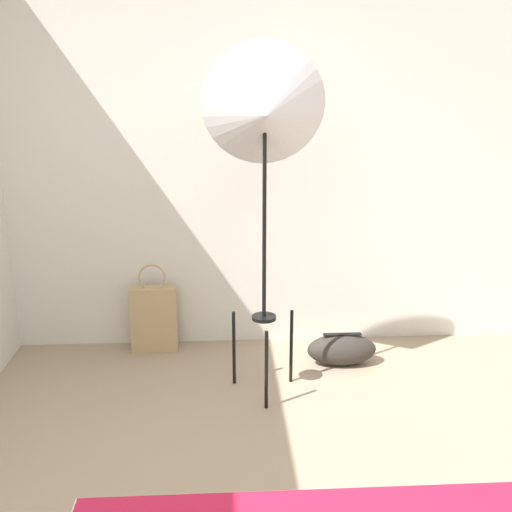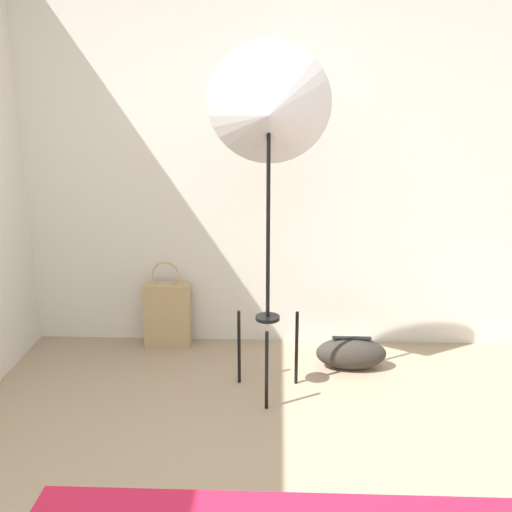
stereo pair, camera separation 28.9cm
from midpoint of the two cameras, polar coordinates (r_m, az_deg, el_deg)
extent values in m
cube|color=silver|center=(3.93, -5.05, 9.65)|extent=(8.00, 0.05, 2.60)
cylinder|color=black|center=(3.33, -1.53, -10.87)|extent=(0.02, 0.02, 0.46)
cylinder|color=black|center=(3.59, -4.44, -8.77)|extent=(0.02, 0.02, 0.46)
cylinder|color=black|center=(3.60, 1.07, -8.66)|extent=(0.02, 0.02, 0.46)
cylinder|color=black|center=(3.41, -1.67, -5.91)|extent=(0.14, 0.14, 0.02)
cylinder|color=black|center=(3.24, -1.75, 3.55)|extent=(0.02, 0.02, 1.15)
cone|color=silver|center=(3.16, -1.84, 13.76)|extent=(0.67, 0.36, 0.70)
cube|color=tan|center=(4.11, -11.69, -5.90)|extent=(0.31, 0.12, 0.44)
torus|color=tan|center=(4.01, -11.92, -2.04)|extent=(0.18, 0.01, 0.18)
ellipsoid|color=#332D28|center=(3.89, 6.04, -8.89)|extent=(0.44, 0.20, 0.20)
cube|color=black|center=(3.84, 6.09, -7.47)|extent=(0.24, 0.04, 0.01)
camera|label=1|loc=(0.14, -92.69, -0.78)|focal=42.00mm
camera|label=2|loc=(0.14, 87.31, 0.78)|focal=42.00mm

